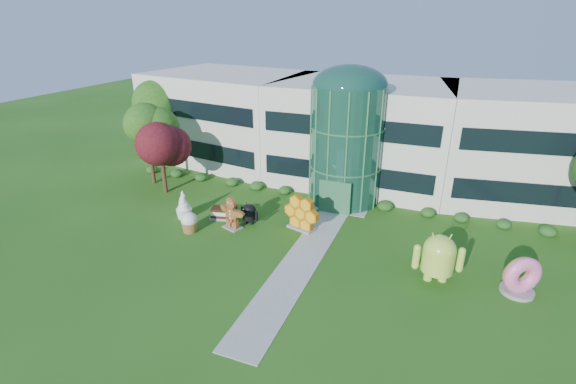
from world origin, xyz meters
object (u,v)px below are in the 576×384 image
at_px(android_green, 439,255).
at_px(android_black, 249,212).
at_px(gingerbread, 232,213).
at_px(donut, 521,275).

distance_m(android_green, android_black, 14.18).
height_order(android_black, gingerbread, gingerbread).
xyz_separation_m(android_black, gingerbread, (-0.85, -1.18, 0.34)).
bearing_deg(android_black, gingerbread, -114.34).
bearing_deg(donut, android_green, 153.90).
relative_size(donut, gingerbread, 0.88).
bearing_deg(gingerbread, donut, 16.99).
distance_m(android_green, gingerbread, 14.85).
distance_m(android_green, donut, 4.58).
xyz_separation_m(android_green, android_black, (-13.93, 2.55, -0.83)).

